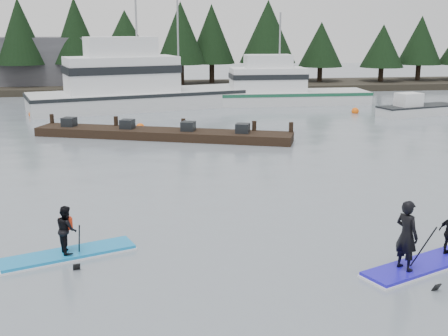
{
  "coord_description": "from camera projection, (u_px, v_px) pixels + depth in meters",
  "views": [
    {
      "loc": [
        -2.68,
        -13.08,
        5.95
      ],
      "look_at": [
        0.0,
        6.0,
        1.1
      ],
      "focal_mm": 45.0,
      "sensor_mm": 36.0,
      "label": 1
    }
  ],
  "objects": [
    {
      "name": "ground",
      "position": [
        256.0,
        266.0,
        14.38
      ],
      "size": [
        160.0,
        160.0,
        0.0
      ],
      "primitive_type": "plane",
      "color": "gray",
      "rests_on": "ground"
    },
    {
      "name": "far_shore",
      "position": [
        173.0,
        87.0,
        54.64
      ],
      "size": [
        70.0,
        8.0,
        0.6
      ],
      "primitive_type": "cube",
      "color": "#2D281E",
      "rests_on": "ground"
    },
    {
      "name": "treeline",
      "position": [
        173.0,
        90.0,
        54.71
      ],
      "size": [
        60.0,
        4.0,
        8.0
      ],
      "primitive_type": null,
      "color": "black",
      "rests_on": "ground"
    },
    {
      "name": "waterfront_building",
      "position": [
        26.0,
        64.0,
        54.13
      ],
      "size": [
        18.0,
        6.0,
        5.0
      ],
      "primitive_type": "cube",
      "color": "#4C4C51",
      "rests_on": "ground"
    },
    {
      "name": "fishing_boat_large",
      "position": [
        143.0,
        98.0,
        42.31
      ],
      "size": [
        18.4,
        9.58,
        10.0
      ],
      "rotation": [
        0.0,
        0.0,
        0.28
      ],
      "color": "silver",
      "rests_on": "ground"
    },
    {
      "name": "fishing_boat_medium",
      "position": [
        282.0,
        97.0,
        44.71
      ],
      "size": [
        12.9,
        3.82,
        7.88
      ],
      "rotation": [
        0.0,
        0.0,
        -0.01
      ],
      "color": "silver",
      "rests_on": "ground"
    },
    {
      "name": "skiff",
      "position": [
        418.0,
        110.0,
        38.84
      ],
      "size": [
        6.1,
        3.26,
        0.68
      ],
      "primitive_type": "cube",
      "rotation": [
        0.0,
        0.0,
        0.27
      ],
      "color": "silver",
      "rests_on": "ground"
    },
    {
      "name": "floating_dock",
      "position": [
        162.0,
        134.0,
        30.83
      ],
      "size": [
        14.12,
        6.65,
        0.48
      ],
      "primitive_type": "cube",
      "rotation": [
        0.0,
        0.0,
        -0.35
      ],
      "color": "black",
      "rests_on": "ground"
    },
    {
      "name": "buoy_c",
      "position": [
        355.0,
        113.0,
        39.89
      ],
      "size": [
        0.52,
        0.52,
        0.52
      ],
      "primitive_type": "sphere",
      "color": "#F25B0C",
      "rests_on": "ground"
    },
    {
      "name": "buoy_a",
      "position": [
        33.0,
        116.0,
        38.47
      ],
      "size": [
        0.5,
        0.5,
        0.5
      ],
      "primitive_type": "sphere",
      "color": "#F25B0C",
      "rests_on": "ground"
    },
    {
      "name": "buoy_b",
      "position": [
        140.0,
        130.0,
        33.35
      ],
      "size": [
        0.53,
        0.53,
        0.53
      ],
      "primitive_type": "sphere",
      "color": "#F25B0C",
      "rests_on": "ground"
    },
    {
      "name": "paddleboard_solo",
      "position": [
        67.0,
        241.0,
        14.87
      ],
      "size": [
        3.57,
        2.03,
        1.85
      ],
      "rotation": [
        0.0,
        0.0,
        0.36
      ],
      "color": "#147FC3",
      "rests_on": "ground"
    },
    {
      "name": "paddleboard_duo",
      "position": [
        423.0,
        246.0,
        14.12
      ],
      "size": [
        3.79,
        2.29,
        2.37
      ],
      "rotation": [
        0.0,
        0.0,
        0.41
      ],
      "color": "#1D15C4",
      "rests_on": "ground"
    }
  ]
}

